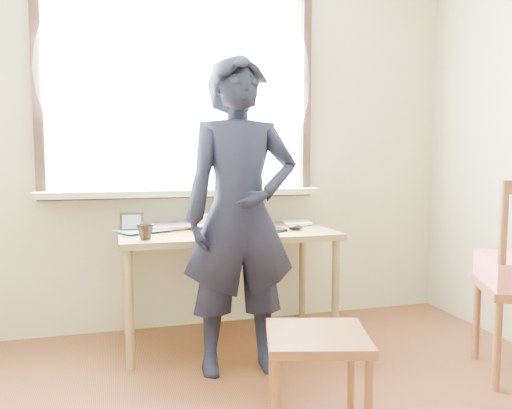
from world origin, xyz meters
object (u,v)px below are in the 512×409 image
object	(u,v)px
desk	(228,242)
laptop	(251,222)
mug_white	(209,220)
person	(241,216)
mug_dark	(145,232)
work_chair	(317,348)

from	to	relation	value
desk	laptop	bearing A→B (deg)	-13.53
mug_white	person	bearing A→B (deg)	-84.10
mug_dark	person	world-z (taller)	person
mug_dark	work_chair	distance (m)	1.19
desk	person	bearing A→B (deg)	-93.03
person	mug_white	bearing A→B (deg)	97.32
mug_dark	work_chair	xyz separation A→B (m)	(0.65, -0.92, -0.39)
laptop	desk	bearing A→B (deg)	166.47
laptop	mug_dark	bearing A→B (deg)	-164.92
mug_dark	person	size ratio (longest dim) A/B	0.06
desk	mug_dark	world-z (taller)	mug_dark
work_chair	mug_white	bearing A→B (deg)	99.60
work_chair	desk	bearing A→B (deg)	96.75
desk	mug_dark	size ratio (longest dim) A/B	13.61
mug_white	work_chair	xyz separation A→B (m)	(0.22, -1.31, -0.39)
desk	person	xyz separation A→B (m)	(-0.02, -0.44, 0.22)
desk	laptop	world-z (taller)	laptop
desk	mug_dark	bearing A→B (deg)	-157.66
desk	mug_white	xyz separation A→B (m)	(-0.09, 0.17, 0.12)
person	mug_dark	bearing A→B (deg)	156.39
mug_white	desk	bearing A→B (deg)	-63.17
laptop	mug_white	xyz separation A→B (m)	(-0.23, 0.21, -0.01)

